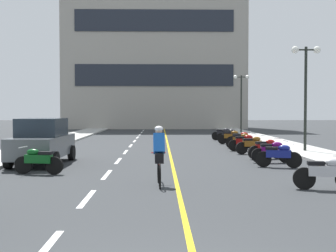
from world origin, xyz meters
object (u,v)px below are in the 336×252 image
(motorcycle_5, at_px, (272,151))
(motorcycle_8, at_px, (245,142))
(motorcycle_13, at_px, (224,134))
(cyclist_rider, at_px, (159,154))
(street_lamp_mid, at_px, (306,74))
(parked_car_near, at_px, (42,141))
(motorcycle_2, at_px, (326,173))
(motorcycle_10, at_px, (241,139))
(motorcycle_9, at_px, (241,140))
(motorcycle_3, at_px, (38,160))
(motorcycle_6, at_px, (266,148))
(street_lamp_far, at_px, (241,91))
(motorcycle_11, at_px, (232,137))
(motorcycle_12, at_px, (229,135))
(motorcycle_7, at_px, (253,144))
(motorcycle_4, at_px, (279,155))

(motorcycle_5, bearing_deg, motorcycle_8, 91.52)
(motorcycle_13, relative_size, cyclist_rider, 0.94)
(street_lamp_mid, distance_m, motorcycle_13, 10.27)
(parked_car_near, distance_m, motorcycle_2, 10.83)
(motorcycle_5, relative_size, motorcycle_10, 1.04)
(motorcycle_9, bearing_deg, motorcycle_5, -89.57)
(motorcycle_3, relative_size, motorcycle_6, 1.02)
(street_lamp_far, xyz_separation_m, motorcycle_2, (-2.99, -28.77, -3.46))
(street_lamp_far, height_order, parked_car_near, street_lamp_far)
(street_lamp_mid, distance_m, parked_car_near, 13.11)
(motorcycle_5, height_order, motorcycle_9, same)
(motorcycle_9, bearing_deg, motorcycle_3, -131.65)
(street_lamp_mid, relative_size, motorcycle_11, 3.10)
(street_lamp_mid, relative_size, motorcycle_10, 3.17)
(parked_car_near, distance_m, motorcycle_10, 12.63)
(street_lamp_mid, height_order, street_lamp_far, street_lamp_far)
(motorcycle_3, bearing_deg, street_lamp_far, 65.90)
(motorcycle_2, distance_m, motorcycle_12, 18.12)
(street_lamp_mid, bearing_deg, motorcycle_3, -147.28)
(motorcycle_10, xyz_separation_m, motorcycle_13, (-0.25, 5.38, 0.00))
(street_lamp_far, xyz_separation_m, parked_car_near, (-12.09, -22.91, -3.02))
(motorcycle_8, relative_size, motorcycle_10, 1.04)
(street_lamp_mid, distance_m, cyclist_rider, 12.37)
(street_lamp_mid, relative_size, motorcycle_3, 3.08)
(parked_car_near, bearing_deg, motorcycle_9, 36.78)
(motorcycle_6, distance_m, motorcycle_11, 8.47)
(motorcycle_6, relative_size, motorcycle_12, 0.99)
(motorcycle_7, relative_size, motorcycle_9, 1.03)
(motorcycle_2, bearing_deg, cyclist_rider, 169.22)
(motorcycle_6, xyz_separation_m, motorcycle_11, (-0.15, 8.47, 0.00))
(motorcycle_8, relative_size, motorcycle_12, 1.01)
(motorcycle_11, bearing_deg, motorcycle_7, -89.93)
(motorcycle_6, xyz_separation_m, motorcycle_8, (-0.23, 3.71, 0.00))
(motorcycle_8, xyz_separation_m, motorcycle_12, (0.25, 6.84, 0.00))
(parked_car_near, relative_size, motorcycle_5, 2.49)
(motorcycle_2, distance_m, motorcycle_4, 4.64)
(motorcycle_8, bearing_deg, motorcycle_9, 86.52)
(street_lamp_mid, bearing_deg, motorcycle_13, 106.58)
(parked_car_near, relative_size, cyclist_rider, 2.39)
(motorcycle_7, bearing_deg, motorcycle_8, 93.11)
(motorcycle_13, bearing_deg, parked_car_near, -123.67)
(motorcycle_2, height_order, motorcycle_11, same)
(motorcycle_10, bearing_deg, motorcycle_6, -90.97)
(motorcycle_2, xyz_separation_m, motorcycle_12, (0.23, 18.12, 0.00))
(parked_car_near, xyz_separation_m, motorcycle_11, (9.16, 10.18, -0.44))
(motorcycle_4, height_order, motorcycle_8, same)
(motorcycle_5, xyz_separation_m, motorcycle_13, (-0.04, 13.49, 0.00))
(parked_car_near, relative_size, motorcycle_10, 2.57)
(motorcycle_2, distance_m, motorcycle_7, 9.73)
(motorcycle_9, relative_size, motorcycle_13, 0.99)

